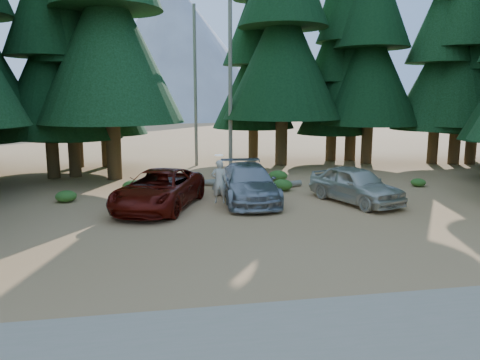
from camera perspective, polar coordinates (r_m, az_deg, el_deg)
The scene contains 21 objects.
ground at distance 15.20m, azimuth 4.39°, elevation -6.83°, with size 160.00×160.00×0.00m, color #B6804D.
gravel_strip at distance 9.50m, azimuth 14.67°, elevation -18.01°, with size 26.00×3.50×0.01m, color tan.
forest_belt_north at distance 29.63m, azimuth -2.83°, elevation 1.58°, with size 36.00×7.00×22.00m, color black, non-canonical shape.
snag_front at distance 28.95m, azimuth -1.20°, elevation 13.30°, with size 0.24×0.24×12.00m, color gray.
snag_back at distance 30.17m, azimuth -5.47°, elevation 11.23°, with size 0.20×0.20×10.00m, color gray.
mountain_peak at distance 102.63m, azimuth -9.74°, elevation 14.70°, with size 48.00×50.00×28.00m.
red_pickup at distance 18.96m, azimuth -9.84°, elevation -1.13°, with size 2.54×5.50×1.53m, color #5C0E07.
silver_minivan_center at distance 19.92m, azimuth 1.00°, elevation -0.39°, with size 2.19×5.38×1.56m, color #909397.
silver_minivan_right at distance 20.22m, azimuth 13.90°, elevation -0.56°, with size 1.82×4.51×1.54m, color beige.
frisbee_player at distance 18.78m, azimuth -2.55°, elevation -0.15°, with size 0.69×0.49×1.95m.
log_left at distance 23.38m, azimuth -6.04°, elevation -0.44°, with size 0.29×0.29×4.05m, color gray.
log_mid at distance 23.57m, azimuth -4.10°, elevation -0.34°, with size 0.27×0.27×3.30m, color gray.
log_right at distance 22.22m, azimuth 2.45°, elevation -0.93°, with size 0.30×0.30×4.76m, color gray.
shrub_far_left at distance 22.43m, azimuth -12.85°, elevation -0.73°, with size 1.03×1.03×0.57m, color #2C661E.
shrub_left at distance 24.20m, azimuth -7.38°, elevation 0.06°, with size 0.77×0.77×0.42m, color #2C661E.
shrub_center_left at distance 21.32m, azimuth -8.21°, elevation -1.24°, with size 0.91×0.91×0.50m, color #2C661E.
shrub_center_right at distance 24.87m, azimuth 4.66°, elevation 0.53°, with size 1.00×1.00×0.55m, color #2C661E.
shrub_right at distance 22.33m, azimuth 5.17°, elevation -0.61°, with size 0.97×0.97×0.53m, color #2C661E.
shrub_far_right at distance 22.97m, azimuth 12.29°, elevation -0.15°, with size 1.46×1.46×0.81m, color #2C661E.
shrub_edge_west at distance 21.21m, azimuth -20.45°, elevation -1.87°, with size 0.88×0.88×0.48m, color #2C661E.
shrub_edge_east at distance 24.89m, azimuth 20.90°, elevation -0.29°, with size 0.72×0.72×0.40m, color #2C661E.
Camera 1 is at (-3.66, -14.06, 4.45)m, focal length 35.00 mm.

